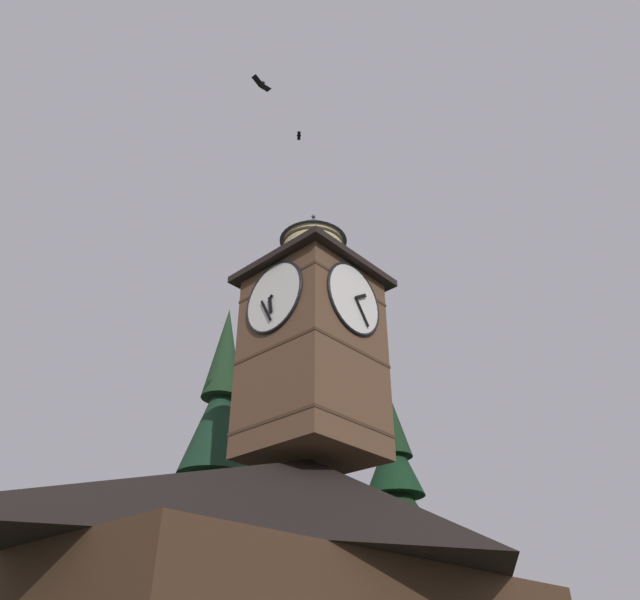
{
  "coord_description": "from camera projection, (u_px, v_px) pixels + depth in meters",
  "views": [
    {
      "loc": [
        11.8,
        10.03,
        2.02
      ],
      "look_at": [
        -1.46,
        -2.19,
        13.2
      ],
      "focal_mm": 33.06,
      "sensor_mm": 36.0,
      "label": 1
    }
  ],
  "objects": [
    {
      "name": "building_main",
      "position": [
        309.0,
        589.0,
        16.09
      ],
      "size": [
        15.88,
        8.84,
        7.35
      ],
      "color": "#452E1E",
      "rests_on": "ground_plane"
    },
    {
      "name": "clock_tower",
      "position": [
        313.0,
        339.0,
        20.26
      ],
      "size": [
        4.4,
        4.4,
        9.76
      ],
      "color": "brown",
      "rests_on": "building_main"
    },
    {
      "name": "pine_tree_behind",
      "position": [
        210.0,
        521.0,
        23.1
      ],
      "size": [
        5.66,
        5.66,
        16.5
      ],
      "color": "#473323",
      "rests_on": "ground_plane"
    },
    {
      "name": "pine_tree_aside",
      "position": [
        400.0,
        573.0,
        25.29
      ],
      "size": [
        6.15,
        6.15,
        13.68
      ],
      "color": "#473323",
      "rests_on": "ground_plane"
    },
    {
      "name": "moon",
      "position": [
        88.0,
        493.0,
        58.05
      ],
      "size": [
        1.74,
        1.74,
        1.74
      ],
      "color": "silver"
    },
    {
      "name": "flying_bird_high",
      "position": [
        299.0,
        136.0,
        26.84
      ],
      "size": [
        0.45,
        0.46,
        0.12
      ],
      "color": "black"
    },
    {
      "name": "flying_bird_low",
      "position": [
        261.0,
        84.0,
        19.16
      ],
      "size": [
        0.75,
        0.28,
        0.15
      ],
      "color": "black"
    }
  ]
}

